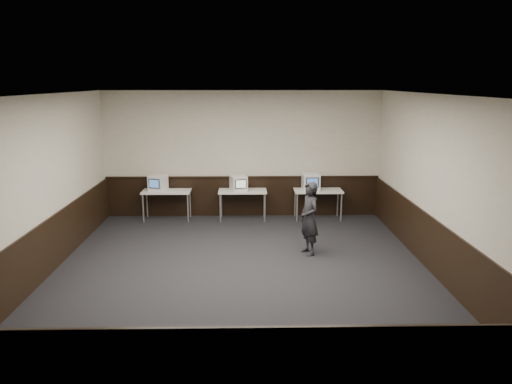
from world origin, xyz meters
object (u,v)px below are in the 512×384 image
at_px(person, 309,218).
at_px(desk_left, 167,193).
at_px(desk_right, 318,193).
at_px(emac_center, 239,183).
at_px(emac_right, 311,182).
at_px(emac_left, 158,183).
at_px(desk_center, 243,193).

bearing_deg(person, desk_left, -148.73).
distance_m(desk_right, emac_center, 2.02).
distance_m(desk_left, emac_right, 3.62).
relative_size(desk_right, emac_left, 2.40).
distance_m(desk_center, emac_right, 1.73).
height_order(desk_right, emac_right, emac_right).
relative_size(emac_center, emac_right, 1.05).
xyz_separation_m(desk_right, emac_left, (-4.01, 0.02, 0.26)).
xyz_separation_m(desk_left, desk_right, (3.80, 0.00, 0.00)).
xyz_separation_m(desk_left, emac_center, (1.80, -0.04, 0.26)).
xyz_separation_m(desk_left, emac_left, (-0.21, 0.02, 0.26)).
bearing_deg(desk_center, emac_center, -157.70).
xyz_separation_m(emac_left, person, (3.46, -2.63, -0.20)).
bearing_deg(person, desk_center, -172.62).
distance_m(emac_center, person, 2.96).
distance_m(desk_center, emac_center, 0.28).
relative_size(desk_left, desk_right, 1.00).
xyz_separation_m(desk_left, person, (3.25, -2.61, 0.06)).
distance_m(desk_left, desk_right, 3.80).
xyz_separation_m(desk_left, emac_right, (3.61, 0.01, 0.28)).
relative_size(emac_left, emac_right, 1.07).
xyz_separation_m(desk_center, emac_left, (-2.11, 0.02, 0.26)).
bearing_deg(emac_left, emac_center, 14.91).
relative_size(desk_center, emac_right, 2.56).
height_order(emac_left, emac_center, emac_left).
bearing_deg(desk_center, desk_right, 0.00).
relative_size(desk_center, emac_left, 2.40).
relative_size(emac_left, person, 0.34).
bearing_deg(desk_center, emac_right, 0.46).
xyz_separation_m(desk_left, desk_center, (1.90, 0.00, 0.00)).
relative_size(desk_left, desk_center, 1.00).
bearing_deg(desk_right, desk_left, 180.00).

